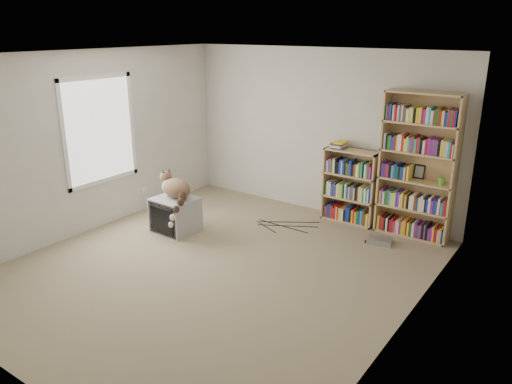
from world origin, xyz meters
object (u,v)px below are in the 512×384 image
Objects in this scene: crt_tv at (176,215)px; dvd_player at (380,241)px; cat at (176,192)px; bookcase_short at (351,189)px; bookcase_tall at (418,171)px.

crt_tv reaches higher than dvd_player.
crt_tv is 0.83× the size of cat.
dvd_player is (2.55, 1.27, -0.21)m from crt_tv.
crt_tv is 0.53× the size of bookcase_short.
bookcase_tall reaches higher than cat.
cat is at bearing -164.46° from dvd_player.
cat is 0.35× the size of bookcase_tall.
bookcase_short is at bearing -179.90° from bookcase_tall.
bookcase_short reaches higher than dvd_player.
bookcase_tall reaches higher than dvd_player.
bookcase_short is 0.99m from dvd_player.
cat is at bearing -135.24° from bookcase_short.
bookcase_short is at bearing 131.84° from dvd_player.
bookcase_tall is 1.82× the size of bookcase_short.
bookcase_tall reaches higher than crt_tv.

